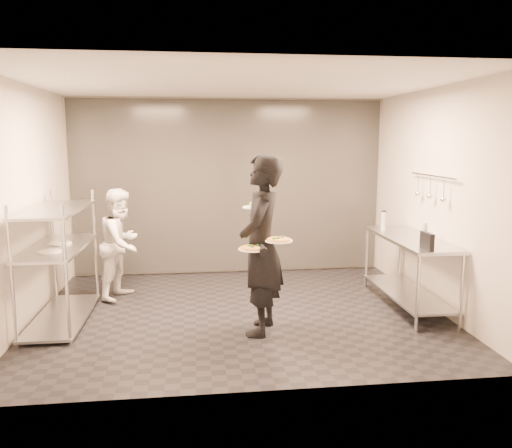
{
  "coord_description": "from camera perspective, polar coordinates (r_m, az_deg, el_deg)",
  "views": [
    {
      "loc": [
        -0.52,
        -5.97,
        2.14
      ],
      "look_at": [
        0.22,
        0.17,
        1.1
      ],
      "focal_mm": 35.0,
      "sensor_mm": 36.0,
      "label": 1
    }
  ],
  "objects": [
    {
      "name": "pos_monitor",
      "position": [
        5.96,
        18.96,
        -1.84
      ],
      "size": [
        0.06,
        0.27,
        0.19
      ],
      "primitive_type": "cube",
      "rotation": [
        0.0,
        0.0,
        -0.02
      ],
      "color": "black",
      "rests_on": "prep_counter"
    },
    {
      "name": "pass_rack",
      "position": [
        6.34,
        -21.61,
        -3.64
      ],
      "size": [
        0.6,
        1.6,
        1.5
      ],
      "color": "silver",
      "rests_on": "ground"
    },
    {
      "name": "waiter",
      "position": [
        5.5,
        0.59,
        -2.46
      ],
      "size": [
        0.68,
        0.84,
        1.99
      ],
      "primitive_type": "imported",
      "rotation": [
        0.0,
        0.0,
        -1.88
      ],
      "color": "black",
      "rests_on": "ground"
    },
    {
      "name": "pizza_plate_near",
      "position": [
        5.27,
        -0.4,
        -2.78
      ],
      "size": [
        0.3,
        0.3,
        0.05
      ],
      "color": "white",
      "rests_on": "waiter"
    },
    {
      "name": "salad_plate",
      "position": [
        5.67,
        -0.17,
        2.12
      ],
      "size": [
        0.27,
        0.27,
        0.07
      ],
      "color": "white",
      "rests_on": "waiter"
    },
    {
      "name": "pizza_plate_far",
      "position": [
        5.33,
        2.63,
        -1.83
      ],
      "size": [
        0.29,
        0.29,
        0.05
      ],
      "color": "white",
      "rests_on": "waiter"
    },
    {
      "name": "room_shell",
      "position": [
        7.21,
        -2.68,
        3.64
      ],
      "size": [
        5.0,
        4.0,
        2.8
      ],
      "color": "black",
      "rests_on": "ground"
    },
    {
      "name": "prep_counter",
      "position": [
        6.73,
        17.05,
        -3.89
      ],
      "size": [
        0.6,
        1.8,
        0.92
      ],
      "color": "silver",
      "rests_on": "ground"
    },
    {
      "name": "bottle_dark",
      "position": [
        7.36,
        14.39,
        0.61
      ],
      "size": [
        0.07,
        0.07,
        0.23
      ],
      "primitive_type": "cylinder",
      "color": "black",
      "rests_on": "prep_counter"
    },
    {
      "name": "chef",
      "position": [
        7.04,
        -15.14,
        -2.18
      ],
      "size": [
        0.8,
        0.89,
        1.5
      ],
      "primitive_type": "imported",
      "rotation": [
        0.0,
        0.0,
        1.19
      ],
      "color": "silver",
      "rests_on": "ground"
    },
    {
      "name": "utensil_rail",
      "position": [
        6.69,
        19.38,
        3.91
      ],
      "size": [
        0.07,
        1.2,
        0.31
      ],
      "color": "silver",
      "rests_on": "room_shell"
    },
    {
      "name": "bottle_green",
      "position": [
        7.09,
        14.37,
        0.31
      ],
      "size": [
        0.07,
        0.07,
        0.24
      ],
      "primitive_type": "cylinder",
      "color": "#93A194",
      "rests_on": "prep_counter"
    },
    {
      "name": "bottle_clear",
      "position": [
        6.53,
        18.73,
        -0.78
      ],
      "size": [
        0.06,
        0.06,
        0.21
      ],
      "primitive_type": "cylinder",
      "color": "#93A194",
      "rests_on": "prep_counter"
    }
  ]
}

